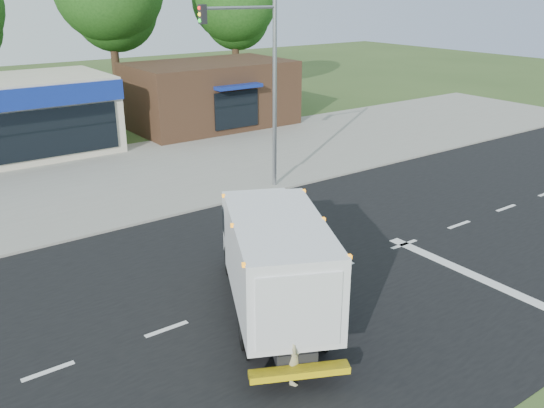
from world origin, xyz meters
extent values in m
plane|color=#385123|center=(0.00, 0.00, 0.00)|extent=(120.00, 120.00, 0.00)
cube|color=black|center=(0.00, 0.00, 0.00)|extent=(60.00, 14.00, 0.02)
cube|color=gray|center=(0.00, 8.20, 0.06)|extent=(60.00, 2.40, 0.12)
cube|color=gray|center=(0.00, 14.00, 0.01)|extent=(60.00, 9.00, 0.02)
cube|color=silver|center=(-9.00, 0.00, 0.02)|extent=(1.20, 0.15, 0.01)
cube|color=silver|center=(-6.00, 0.00, 0.02)|extent=(1.20, 0.15, 0.01)
cube|color=silver|center=(-3.00, 0.00, 0.02)|extent=(1.20, 0.15, 0.01)
cube|color=silver|center=(0.00, 0.00, 0.02)|extent=(1.20, 0.15, 0.01)
cube|color=silver|center=(3.00, 0.00, 0.02)|extent=(1.20, 0.15, 0.01)
cube|color=silver|center=(6.00, 0.00, 0.02)|extent=(1.20, 0.15, 0.01)
cube|color=silver|center=(9.00, 0.00, 0.02)|extent=(1.20, 0.15, 0.01)
cube|color=silver|center=(3.00, -3.00, 0.02)|extent=(0.40, 7.00, 0.01)
cube|color=black|center=(-3.64, -1.67, 0.65)|extent=(2.84, 4.56, 0.32)
cube|color=white|center=(-2.22, 1.28, 1.43)|extent=(2.59, 2.53, 1.94)
cube|color=black|center=(-1.83, 2.07, 1.62)|extent=(1.64, 0.89, 0.83)
cube|color=white|center=(-3.64, -1.67, 1.94)|extent=(4.00, 5.12, 2.17)
cube|color=silver|center=(-4.65, -3.77, 1.89)|extent=(1.69, 0.85, 1.76)
cube|color=yellow|center=(-4.72, -3.92, 0.51)|extent=(2.14, 1.25, 0.17)
cube|color=orange|center=(-3.64, -1.67, 3.00)|extent=(3.96, 4.97, 0.07)
cylinder|color=black|center=(-2.99, 1.70, 0.44)|extent=(0.63, 0.92, 0.89)
cylinder|color=black|center=(-1.40, 0.94, 0.44)|extent=(0.63, 0.92, 0.89)
cylinder|color=black|center=(-4.75, -1.86, 0.44)|extent=(0.63, 0.92, 0.89)
cylinder|color=black|center=(-3.09, -2.66, 0.44)|extent=(0.63, 0.92, 0.89)
imported|color=tan|center=(-4.55, -3.59, 0.93)|extent=(0.81, 0.74, 1.87)
sphere|color=white|center=(-4.55, -3.59, 1.84)|extent=(0.28, 0.28, 0.28)
cube|color=#382316|center=(7.00, 20.00, 2.00)|extent=(10.00, 6.00, 4.00)
cube|color=navy|center=(7.00, 16.90, 2.90)|extent=(3.00, 1.20, 0.20)
cube|color=black|center=(7.00, 16.95, 1.50)|extent=(3.00, 0.12, 2.20)
cylinder|color=gray|center=(3.00, 7.60, 4.00)|extent=(0.18, 0.18, 8.00)
cylinder|color=gray|center=(1.30, 7.60, 7.60)|extent=(3.40, 0.12, 0.12)
cube|color=black|center=(-0.30, 7.60, 7.40)|extent=(0.25, 0.25, 0.70)
cylinder|color=#332114|center=(4.00, 28.00, 3.92)|extent=(0.56, 0.56, 7.84)
sphere|color=#1B4A15|center=(4.50, 28.50, 6.94)|extent=(5.82, 5.82, 5.82)
cylinder|color=#332114|center=(14.00, 28.00, 3.50)|extent=(0.56, 0.56, 7.00)
sphere|color=#1B4A15|center=(14.50, 28.50, 6.20)|extent=(5.20, 5.20, 5.20)
camera|label=1|loc=(-11.28, -11.99, 8.30)|focal=38.00mm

